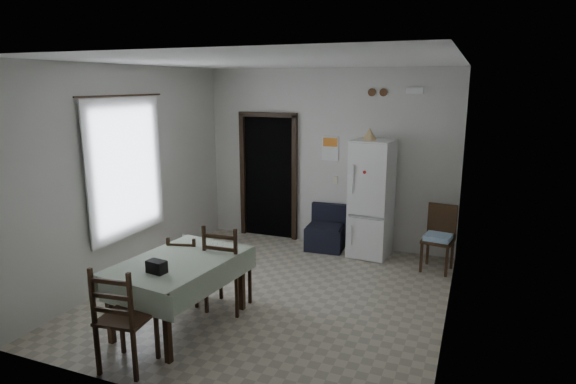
% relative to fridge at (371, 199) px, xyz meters
% --- Properties ---
extents(ground, '(4.50, 4.50, 0.00)m').
position_rel_fridge_xyz_m(ground, '(-0.82, -1.93, -0.91)').
color(ground, '#A59C87').
rests_on(ground, ground).
extents(ceiling, '(4.20, 4.50, 0.02)m').
position_rel_fridge_xyz_m(ceiling, '(-0.82, -1.93, 1.99)').
color(ceiling, white).
rests_on(ceiling, ground).
extents(wall_back, '(4.20, 0.02, 2.90)m').
position_rel_fridge_xyz_m(wall_back, '(-0.82, 0.32, 0.54)').
color(wall_back, silver).
rests_on(wall_back, ground).
extents(wall_front, '(4.20, 0.02, 2.90)m').
position_rel_fridge_xyz_m(wall_front, '(-0.82, -4.18, 0.54)').
color(wall_front, silver).
rests_on(wall_front, ground).
extents(wall_left, '(0.02, 4.50, 2.90)m').
position_rel_fridge_xyz_m(wall_left, '(-2.92, -1.93, 0.54)').
color(wall_left, silver).
rests_on(wall_left, ground).
extents(wall_right, '(0.02, 4.50, 2.90)m').
position_rel_fridge_xyz_m(wall_right, '(1.28, -1.93, 0.54)').
color(wall_right, silver).
rests_on(wall_right, ground).
extents(doorway, '(1.06, 0.52, 2.22)m').
position_rel_fridge_xyz_m(doorway, '(-1.87, 0.52, 0.15)').
color(doorway, black).
rests_on(doorway, ground).
extents(window_recess, '(0.10, 1.20, 1.60)m').
position_rel_fridge_xyz_m(window_recess, '(-2.97, -2.13, 0.64)').
color(window_recess, silver).
rests_on(window_recess, ground).
extents(curtain, '(0.02, 1.45, 1.85)m').
position_rel_fridge_xyz_m(curtain, '(-2.86, -2.13, 0.64)').
color(curtain, white).
rests_on(curtain, ground).
extents(curtain_rod, '(0.02, 1.60, 0.02)m').
position_rel_fridge_xyz_m(curtain_rod, '(-2.85, -2.13, 1.59)').
color(curtain_rod, black).
rests_on(curtain_rod, ground).
extents(calendar, '(0.28, 0.02, 0.40)m').
position_rel_fridge_xyz_m(calendar, '(-0.77, 0.31, 0.71)').
color(calendar, white).
rests_on(calendar, ground).
extents(calendar_image, '(0.24, 0.01, 0.14)m').
position_rel_fridge_xyz_m(calendar_image, '(-0.77, 0.30, 0.81)').
color(calendar_image, orange).
rests_on(calendar_image, ground).
extents(light_switch, '(0.08, 0.02, 0.12)m').
position_rel_fridge_xyz_m(light_switch, '(-0.67, 0.31, 0.19)').
color(light_switch, beige).
rests_on(light_switch, ground).
extents(vent_left, '(0.12, 0.03, 0.12)m').
position_rel_fridge_xyz_m(vent_left, '(-0.12, 0.30, 1.61)').
color(vent_left, '#533521').
rests_on(vent_left, ground).
extents(vent_right, '(0.12, 0.03, 0.12)m').
position_rel_fridge_xyz_m(vent_right, '(0.06, 0.30, 1.61)').
color(vent_right, '#533521').
rests_on(vent_right, ground).
extents(emergency_light, '(0.25, 0.07, 0.09)m').
position_rel_fridge_xyz_m(emergency_light, '(0.53, 0.28, 1.64)').
color(emergency_light, white).
rests_on(emergency_light, ground).
extents(fridge, '(0.65, 0.65, 1.82)m').
position_rel_fridge_xyz_m(fridge, '(0.00, 0.00, 0.00)').
color(fridge, white).
rests_on(fridge, ground).
extents(tan_cone, '(0.22, 0.22, 0.18)m').
position_rel_fridge_xyz_m(tan_cone, '(-0.05, -0.05, 1.00)').
color(tan_cone, tan).
rests_on(tan_cone, fridge).
extents(navy_seat, '(0.63, 0.61, 0.72)m').
position_rel_fridge_xyz_m(navy_seat, '(-0.73, 0.00, -0.55)').
color(navy_seat, black).
rests_on(navy_seat, ground).
extents(corner_chair, '(0.47, 0.47, 0.95)m').
position_rel_fridge_xyz_m(corner_chair, '(1.04, -0.30, -0.44)').
color(corner_chair, black).
rests_on(corner_chair, ground).
extents(dining_table, '(1.14, 1.59, 0.78)m').
position_rel_fridge_xyz_m(dining_table, '(-1.47, -3.03, -0.52)').
color(dining_table, '#9CAC93').
rests_on(dining_table, ground).
extents(black_bag, '(0.21, 0.14, 0.13)m').
position_rel_fridge_xyz_m(black_bag, '(-1.46, -3.43, -0.07)').
color(black_bag, black).
rests_on(black_bag, dining_table).
extents(dining_chair_far_left, '(0.45, 0.45, 0.87)m').
position_rel_fridge_xyz_m(dining_chair_far_left, '(-1.74, -2.48, -0.48)').
color(dining_chair_far_left, black).
rests_on(dining_chair_far_left, ground).
extents(dining_chair_far_right, '(0.49, 0.49, 1.07)m').
position_rel_fridge_xyz_m(dining_chair_far_right, '(-1.18, -2.47, -0.38)').
color(dining_chair_far_right, black).
rests_on(dining_chair_far_right, ground).
extents(dining_chair_near_head, '(0.50, 0.50, 1.06)m').
position_rel_fridge_xyz_m(dining_chair_near_head, '(-1.47, -3.91, -0.38)').
color(dining_chair_near_head, black).
rests_on(dining_chair_near_head, ground).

